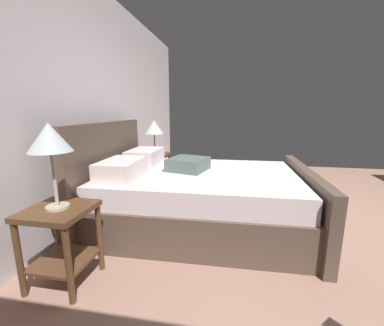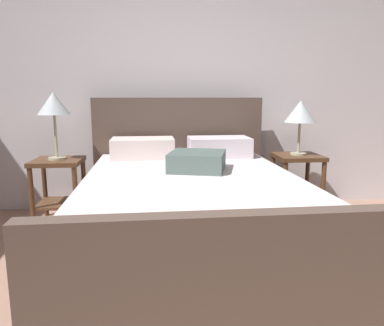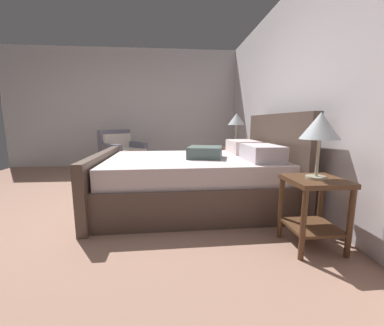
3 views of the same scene
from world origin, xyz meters
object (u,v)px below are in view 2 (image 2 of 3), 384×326
bed (190,209)px  table_lamp_left (54,106)px  nightstand_right (297,174)px  nightstand_left (59,180)px  table_lamp_right (300,113)px

bed → table_lamp_left: bearing=144.9°
table_lamp_left → bed: bearing=-35.1°
table_lamp_left → nightstand_right: bearing=1.2°
nightstand_right → table_lamp_left: 2.42m
bed → nightstand_left: size_ratio=3.90×
table_lamp_left → nightstand_left: bearing=-33.7°
table_lamp_right → nightstand_left: size_ratio=0.89×
nightstand_right → table_lamp_left: bearing=-178.8°
nightstand_left → table_lamp_left: 0.69m
bed → nightstand_left: 1.42m
nightstand_right → table_lamp_right: bearing=76.0°
table_lamp_right → table_lamp_left: (-2.32, -0.05, 0.08)m
bed → table_lamp_left: 1.60m
table_lamp_left → table_lamp_right: bearing=1.2°
table_lamp_right → nightstand_right: bearing=-104.0°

